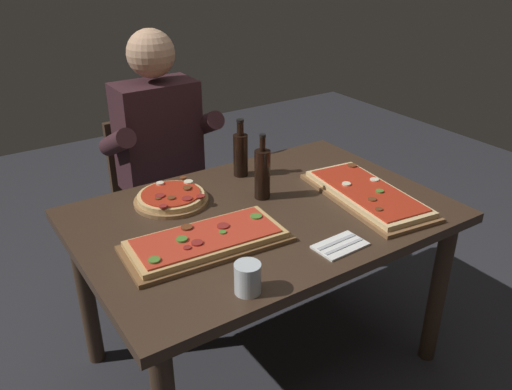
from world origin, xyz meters
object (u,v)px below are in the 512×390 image
object	(u,v)px
pizza_round_far	(171,198)
diner_chair	(158,194)
seated_diner	(163,155)
pizza_rectangular_left	(367,194)
oil_bottle_amber	(241,153)
wine_bottle_dark	(262,173)
tumbler_near_camera	(248,280)
pizza_rectangular_front	(207,241)
dining_table	(263,233)

from	to	relation	value
pizza_round_far	diner_chair	xyz separation A→B (m)	(0.18, 0.59, -0.27)
diner_chair	seated_diner	world-z (taller)	seated_diner
pizza_rectangular_left	oil_bottle_amber	bearing A→B (deg)	122.24
wine_bottle_dark	tumbler_near_camera	size ratio (longest dim) A/B	2.79
pizza_round_far	wine_bottle_dark	size ratio (longest dim) A/B	1.09
diner_chair	seated_diner	xyz separation A→B (m)	(0.00, -0.12, 0.26)
seated_diner	pizza_rectangular_left	bearing A→B (deg)	-60.50
pizza_round_far	seated_diner	bearing A→B (deg)	69.29
oil_bottle_amber	diner_chair	bearing A→B (deg)	110.52
pizza_rectangular_left	seated_diner	distance (m)	1.01
pizza_rectangular_front	wine_bottle_dark	size ratio (longest dim) A/B	2.15
dining_table	seated_diner	world-z (taller)	seated_diner
wine_bottle_dark	tumbler_near_camera	distance (m)	0.63
pizza_rectangular_left	diner_chair	world-z (taller)	diner_chair
pizza_round_far	tumbler_near_camera	size ratio (longest dim) A/B	3.05
pizza_rectangular_left	diner_chair	size ratio (longest dim) A/B	0.71
dining_table	oil_bottle_amber	bearing A→B (deg)	72.02
pizza_round_far	tumbler_near_camera	distance (m)	0.66
pizza_rectangular_front	pizza_round_far	bearing A→B (deg)	83.79
pizza_round_far	wine_bottle_dark	world-z (taller)	wine_bottle_dark
dining_table	pizza_round_far	world-z (taller)	pizza_round_far
pizza_round_far	wine_bottle_dark	distance (m)	0.38
seated_diner	tumbler_near_camera	bearing A→B (deg)	-101.95
pizza_rectangular_front	pizza_round_far	size ratio (longest dim) A/B	1.97
dining_table	pizza_round_far	bearing A→B (deg)	134.71
wine_bottle_dark	pizza_rectangular_left	bearing A→B (deg)	-34.96
wine_bottle_dark	tumbler_near_camera	bearing A→B (deg)	-128.03
pizza_rectangular_left	pizza_round_far	distance (m)	0.79
pizza_rectangular_front	diner_chair	bearing A→B (deg)	77.17
wine_bottle_dark	pizza_rectangular_front	bearing A→B (deg)	-151.14
dining_table	seated_diner	distance (m)	0.75
pizza_rectangular_left	diner_chair	xyz separation A→B (m)	(-0.50, 1.00, -0.27)
pizza_round_far	seated_diner	xyz separation A→B (m)	(0.18, 0.47, -0.02)
dining_table	pizza_rectangular_left	xyz separation A→B (m)	(0.41, -0.14, 0.11)
seated_diner	oil_bottle_amber	bearing A→B (deg)	-64.02
wine_bottle_dark	tumbler_near_camera	xyz separation A→B (m)	(-0.39, -0.50, -0.06)
diner_chair	pizza_rectangular_left	bearing A→B (deg)	-63.55
dining_table	pizza_rectangular_front	bearing A→B (deg)	-161.70
wine_bottle_dark	oil_bottle_amber	distance (m)	0.24
pizza_rectangular_front	diner_chair	distance (m)	1.02
wine_bottle_dark	tumbler_near_camera	world-z (taller)	wine_bottle_dark
pizza_round_far	seated_diner	size ratio (longest dim) A/B	0.22
pizza_rectangular_front	tumbler_near_camera	size ratio (longest dim) A/B	6.01
pizza_round_far	diner_chair	world-z (taller)	diner_chair
pizza_rectangular_left	wine_bottle_dark	xyz separation A→B (m)	(-0.35, 0.24, 0.09)
tumbler_near_camera	seated_diner	bearing A→B (deg)	78.05
dining_table	wine_bottle_dark	world-z (taller)	wine_bottle_dark
dining_table	pizza_rectangular_front	xyz separation A→B (m)	(-0.30, -0.10, 0.12)
dining_table	wine_bottle_dark	distance (m)	0.24
oil_bottle_amber	seated_diner	bearing A→B (deg)	115.98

